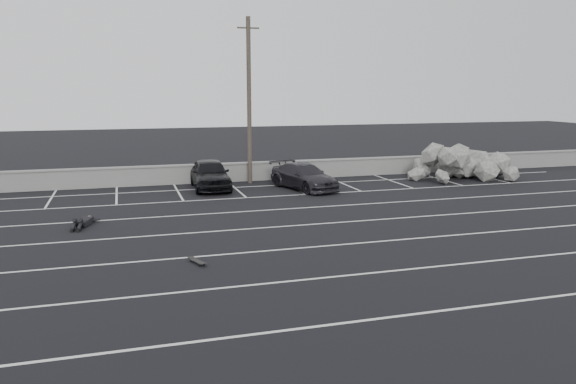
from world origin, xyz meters
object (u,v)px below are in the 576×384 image
object	(u,v)px
utility_pole	(249,101)
person	(85,219)
car_left	(210,174)
trash_bin	(303,170)
car_right	(304,176)
riprap_pile	(468,166)
skateboard	(197,261)

from	to	relation	value
utility_pole	person	xyz separation A→B (m)	(-8.26, -7.72, -4.29)
car_left	trash_bin	bearing A→B (deg)	17.89
car_right	car_left	bearing A→B (deg)	146.15
car_right	trash_bin	size ratio (longest dim) A/B	4.47
riprap_pile	trash_bin	bearing A→B (deg)	168.60
trash_bin	skateboard	bearing A→B (deg)	-119.15
car_left	person	distance (m)	8.78
trash_bin	skateboard	distance (m)	16.39
car_left	skateboard	world-z (taller)	car_left
person	riprap_pile	bearing A→B (deg)	31.16
car_left	skateboard	xyz separation A→B (m)	(-2.36, -12.71, -0.71)
riprap_pile	person	bearing A→B (deg)	-163.74
utility_pole	car_right	bearing A→B (deg)	-49.03
car_left	car_right	xyz separation A→B (m)	(4.70, -1.44, -0.12)
car_right	person	xyz separation A→B (m)	(-10.55, -5.08, -0.42)
utility_pole	trash_bin	size ratio (longest dim) A/B	8.80
person	car_right	bearing A→B (deg)	40.63
utility_pole	riprap_pile	distance (m)	13.56
trash_bin	person	distance (m)	14.06
car_left	car_right	distance (m)	4.92
car_right	utility_pole	world-z (taller)	utility_pole
car_right	person	world-z (taller)	car_right
car_left	skateboard	size ratio (longest dim) A/B	6.09
skateboard	riprap_pile	bearing A→B (deg)	13.39
skateboard	person	bearing A→B (deg)	97.87
riprap_pile	skateboard	size ratio (longest dim) A/B	8.73
skateboard	car_left	bearing A→B (deg)	57.91
utility_pole	person	distance (m)	12.09
riprap_pile	skateboard	bearing A→B (deg)	-145.02
car_left	skateboard	distance (m)	12.94
car_left	utility_pole	xyz separation A→B (m)	(2.41, 1.20, 3.74)
car_left	trash_bin	size ratio (longest dim) A/B	4.52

